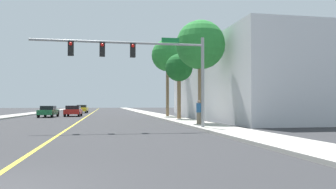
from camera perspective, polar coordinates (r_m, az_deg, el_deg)
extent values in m
plane|color=#2D2D30|center=(48.34, -13.50, -3.48)|extent=(192.00, 192.00, 0.00)
cube|color=#9E9B93|center=(49.63, -24.14, -3.24)|extent=(2.57, 168.00, 0.15)
cube|color=#B2ADA3|center=(48.75, -2.67, -3.42)|extent=(2.57, 168.00, 0.15)
cube|color=yellow|center=(48.34, -13.50, -3.47)|extent=(0.16, 144.00, 0.01)
cube|color=silver|center=(36.01, 15.26, 1.88)|extent=(12.91, 24.54, 7.52)
cylinder|color=gray|center=(20.67, 6.00, 2.13)|extent=(0.20, 0.20, 5.57)
cylinder|color=gray|center=(20.11, -8.30, 8.86)|extent=(10.23, 0.14, 0.14)
cube|color=black|center=(20.08, -6.10, 7.57)|extent=(0.32, 0.24, 0.84)
sphere|color=red|center=(19.98, -6.06, 8.34)|extent=(0.20, 0.20, 0.20)
cube|color=black|center=(20.01, -11.26, 7.62)|extent=(0.32, 0.24, 0.84)
sphere|color=red|center=(19.92, -11.26, 8.40)|extent=(0.20, 0.20, 0.20)
cube|color=black|center=(20.11, -16.41, 7.61)|extent=(0.32, 0.24, 0.84)
sphere|color=red|center=(20.02, -16.45, 8.38)|extent=(0.20, 0.20, 0.20)
cube|color=#147233|center=(20.51, 0.42, 9.35)|extent=(1.10, 0.04, 0.28)
cylinder|color=brown|center=(25.45, 5.64, 1.89)|extent=(0.41, 0.41, 5.98)
sphere|color=#287F33|center=(25.81, 5.62, 8.53)|extent=(3.78, 3.78, 3.78)
cone|color=#287F33|center=(26.24, 7.91, 7.93)|extent=(0.63, 1.91, 1.63)
cone|color=#287F33|center=(26.82, 4.77, 7.71)|extent=(1.55, 0.53, 1.65)
cone|color=#287F33|center=(25.60, 3.10, 8.15)|extent=(0.61, 2.03, 1.59)
cone|color=#287F33|center=(24.75, 6.65, 8.51)|extent=(1.48, 0.58, 1.59)
cylinder|color=brown|center=(32.24, 1.91, 0.24)|extent=(0.37, 0.37, 4.98)
sphere|color=#195B23|center=(32.41, 1.90, 4.64)|extent=(2.68, 2.68, 2.68)
cone|color=#195B23|center=(32.64, 3.25, 4.25)|extent=(0.53, 1.29, 1.26)
cone|color=#195B23|center=(33.19, 1.76, 4.15)|extent=(1.20, 0.54, 1.35)
cone|color=#195B23|center=(32.38, 0.48, 4.29)|extent=(0.64, 1.30, 1.24)
cone|color=#195B23|center=(31.65, 2.44, 4.43)|extent=(1.20, 0.57, 1.46)
cylinder|color=brown|center=(39.24, -0.09, 1.55)|extent=(0.36, 0.36, 7.23)
sphere|color=#287F33|center=(39.61, -0.09, 6.78)|extent=(3.80, 3.80, 3.80)
cone|color=#287F33|center=(39.97, 1.46, 6.41)|extent=(0.64, 1.63, 1.80)
cone|color=#287F33|center=(40.63, -0.67, 6.28)|extent=(2.11, 0.82, 1.72)
cone|color=#287F33|center=(39.61, -1.75, 6.48)|extent=(0.73, 2.02, 1.59)
cone|color=#287F33|center=(38.47, 0.19, 6.73)|extent=(2.14, 0.49, 1.46)
cube|color=red|center=(43.88, -16.00, -2.85)|extent=(2.03, 3.91, 0.59)
cube|color=black|center=(43.78, -16.01, -2.16)|extent=(1.73, 1.98, 0.47)
cylinder|color=black|center=(45.36, -16.82, -3.17)|extent=(0.25, 0.65, 0.64)
cylinder|color=black|center=(45.14, -14.72, -3.19)|extent=(0.25, 0.65, 0.64)
cylinder|color=black|center=(42.66, -17.37, -3.26)|extent=(0.25, 0.65, 0.64)
cylinder|color=black|center=(42.43, -15.13, -3.29)|extent=(0.25, 0.65, 0.64)
cube|color=gold|center=(60.42, -14.57, -2.48)|extent=(1.89, 4.21, 0.66)
cube|color=black|center=(60.15, -14.59, -1.96)|extent=(1.58, 1.80, 0.44)
cylinder|color=black|center=(62.02, -15.11, -2.76)|extent=(0.25, 0.65, 0.64)
cylinder|color=black|center=(61.86, -13.72, -2.77)|extent=(0.25, 0.65, 0.64)
cylinder|color=black|center=(59.00, -15.46, -2.82)|extent=(0.25, 0.65, 0.64)
cylinder|color=black|center=(58.83, -14.00, -2.83)|extent=(0.25, 0.65, 0.64)
cube|color=#196638|center=(42.20, -19.90, -2.88)|extent=(1.92, 4.64, 0.57)
cube|color=black|center=(42.04, -19.94, -2.17)|extent=(1.59, 1.99, 0.47)
cylinder|color=black|center=(44.06, -20.39, -3.18)|extent=(0.25, 0.65, 0.64)
cylinder|color=black|center=(43.76, -18.47, -3.21)|extent=(0.25, 0.65, 0.64)
cylinder|color=black|center=(40.69, -21.45, -3.31)|extent=(0.25, 0.65, 0.64)
cylinder|color=black|center=(40.37, -19.37, -3.34)|extent=(0.25, 0.65, 0.64)
cylinder|color=#726651|center=(23.42, 5.35, -4.11)|extent=(0.32, 0.32, 0.83)
cylinder|color=#26598C|center=(23.40, 5.35, -2.29)|extent=(0.38, 0.38, 0.66)
sphere|color=tan|center=(23.40, 5.35, -1.21)|extent=(0.22, 0.22, 0.22)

